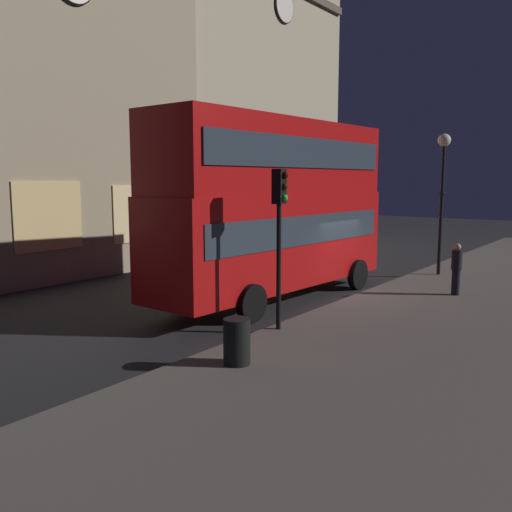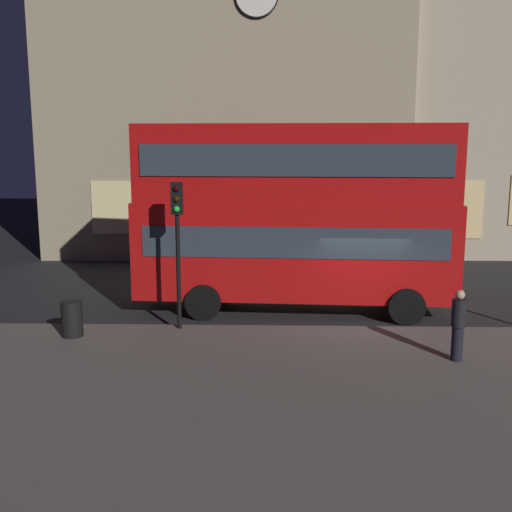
% 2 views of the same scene
% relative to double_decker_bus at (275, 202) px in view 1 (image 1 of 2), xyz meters
% --- Properties ---
extents(ground_plane, '(80.00, 80.00, 0.00)m').
position_rel_double_decker_bus_xyz_m(ground_plane, '(1.93, -1.39, -3.18)').
color(ground_plane, '#232326').
extents(sidewalk_slab, '(44.00, 9.18, 0.12)m').
position_rel_double_decker_bus_xyz_m(sidewalk_slab, '(1.93, -6.58, -3.12)').
color(sidewalk_slab, '#5B564F').
rests_on(sidewalk_slab, ground).
extents(building_plain_facade, '(16.02, 9.82, 18.95)m').
position_rel_double_decker_bus_xyz_m(building_plain_facade, '(12.27, 13.27, 6.30)').
color(building_plain_facade, tan).
rests_on(building_plain_facade, ground).
extents(double_decker_bus, '(9.84, 3.12, 5.70)m').
position_rel_double_decker_bus_xyz_m(double_decker_bus, '(0.00, 0.00, 0.00)').
color(double_decker_bus, '#B20F0F').
rests_on(double_decker_bus, ground).
extents(traffic_light_near_kerb, '(0.34, 0.37, 4.01)m').
position_rel_double_decker_bus_xyz_m(traffic_light_near_kerb, '(-3.23, -2.33, -0.17)').
color(traffic_light_near_kerb, black).
rests_on(traffic_light_near_kerb, sidewalk_slab).
extents(street_lamp, '(0.49, 0.49, 5.51)m').
position_rel_double_decker_bus_xyz_m(street_lamp, '(7.28, -2.98, 0.96)').
color(street_lamp, black).
rests_on(street_lamp, sidewalk_slab).
extents(pedestrian, '(0.34, 0.34, 1.70)m').
position_rel_double_decker_bus_xyz_m(pedestrian, '(3.66, -4.70, -2.18)').
color(pedestrian, black).
rests_on(pedestrian, sidewalk_slab).
extents(litter_bin, '(0.56, 0.56, 0.95)m').
position_rel_double_decker_bus_xyz_m(litter_bin, '(-5.95, -3.11, -2.58)').
color(litter_bin, black).
rests_on(litter_bin, sidewalk_slab).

